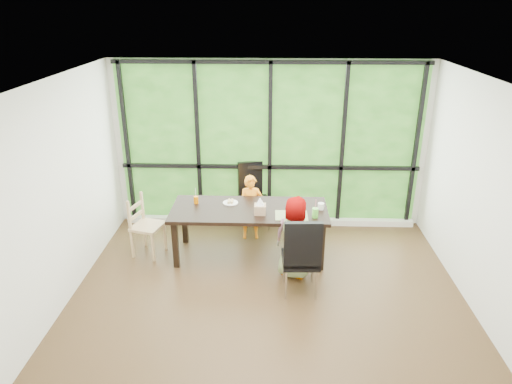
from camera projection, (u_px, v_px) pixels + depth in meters
ground at (267, 299)px, 5.89m from camera, size 5.00×5.00×0.00m
back_wall at (270, 145)px, 7.45m from camera, size 5.00×0.00×5.00m
foliage_backdrop at (270, 145)px, 7.43m from camera, size 4.80×0.02×2.65m
window_mullions at (270, 146)px, 7.40m from camera, size 4.80×0.06×2.65m
window_sill at (269, 221)px, 7.86m from camera, size 4.80×0.12×0.10m
dining_table at (249, 232)px, 6.77m from camera, size 2.25×0.98×0.75m
chair_window_leather at (255, 197)px, 7.56m from camera, size 0.57×0.57×1.08m
chair_interior_leather at (301, 254)px, 5.86m from camera, size 0.48×0.48×1.08m
chair_end_beech at (148, 226)px, 6.78m from camera, size 0.50×0.51×0.90m
child_toddler at (251, 207)px, 7.23m from camera, size 0.40×0.28×1.03m
child_older at (297, 237)px, 6.19m from camera, size 0.66×0.55×1.15m
placemat at (291, 215)px, 6.41m from camera, size 0.45×0.33×0.01m
plate_far at (230, 203)px, 6.81m from camera, size 0.22×0.22×0.01m
plate_near at (295, 215)px, 6.40m from camera, size 0.24×0.24×0.02m
orange_cup at (196, 200)px, 6.79m from camera, size 0.07×0.07×0.11m
green_cup at (315, 213)px, 6.34m from camera, size 0.09×0.09×0.13m
white_mug at (321, 206)px, 6.60m from camera, size 0.09×0.09×0.09m
tissue_box at (260, 209)px, 6.45m from camera, size 0.16×0.16×0.14m
crepe_rolls_far at (230, 201)px, 6.80m from camera, size 0.10×0.12×0.04m
crepe_rolls_near at (295, 214)px, 6.39m from camera, size 0.05×0.12×0.04m
straw_white at (196, 194)px, 6.75m from camera, size 0.01×0.04×0.20m
straw_pink at (316, 206)px, 6.30m from camera, size 0.01×0.04×0.20m
tissue at (260, 201)px, 6.40m from camera, size 0.12×0.12×0.11m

